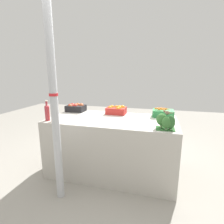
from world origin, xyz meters
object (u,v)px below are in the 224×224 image
object	(u,v)px
apple_crate	(76,107)
sparrow_bird	(167,112)
carrot_crate	(163,113)
support_pole	(54,105)
juice_bottle_amber	(55,113)
juice_bottle_ruby	(47,112)
orange_crate	(117,110)
broccoli_pile	(166,122)

from	to	relation	value
apple_crate	sparrow_bird	bearing A→B (deg)	-22.85
apple_crate	carrot_crate	world-z (taller)	apple_crate
support_pole	juice_bottle_amber	xyz separation A→B (m)	(-0.25, 0.38, -0.20)
support_pole	juice_bottle_ruby	size ratio (longest dim) A/B	8.03
orange_crate	sparrow_bird	bearing A→B (deg)	-39.81
carrot_crate	sparrow_bird	distance (m)	0.65
carrot_crate	sparrow_bird	world-z (taller)	sparrow_bird
carrot_crate	broccoli_pile	distance (m)	0.63
apple_crate	sparrow_bird	world-z (taller)	sparrow_bird
broccoli_pile	carrot_crate	bearing A→B (deg)	91.66
support_pole	carrot_crate	distance (m)	1.61
sparrow_bird	broccoli_pile	bearing A→B (deg)	8.93
apple_crate	juice_bottle_ruby	distance (m)	0.66
sparrow_bird	orange_crate	bearing A→B (deg)	-4.05
support_pole	sparrow_bird	world-z (taller)	support_pole
apple_crate	carrot_crate	xyz separation A→B (m)	(1.47, -0.00, -0.01)
support_pole	juice_bottle_ruby	distance (m)	0.57
orange_crate	carrot_crate	bearing A→B (deg)	-0.09
orange_crate	broccoli_pile	distance (m)	0.98
juice_bottle_ruby	juice_bottle_amber	bearing A→B (deg)	0.00
carrot_crate	broccoli_pile	bearing A→B (deg)	-88.34
carrot_crate	apple_crate	bearing A→B (deg)	179.97
orange_crate	sparrow_bird	xyz separation A→B (m)	(0.76, -0.63, 0.14)
orange_crate	juice_bottle_amber	distance (m)	0.98
sparrow_bird	apple_crate	bearing A→B (deg)	12.91
juice_bottle_ruby	support_pole	bearing A→B (deg)	-45.43
broccoli_pile	juice_bottle_ruby	distance (m)	1.60
juice_bottle_ruby	juice_bottle_amber	size ratio (longest dim) A/B	1.08
broccoli_pile	support_pole	bearing A→B (deg)	-161.54
juice_bottle_amber	sparrow_bird	bearing A→B (deg)	0.88
broccoli_pile	juice_bottle_amber	bearing A→B (deg)	-178.98
sparrow_bird	carrot_crate	bearing A→B (deg)	-51.99
orange_crate	apple_crate	bearing A→B (deg)	-179.97
apple_crate	support_pole	bearing A→B (deg)	-75.63
juice_bottle_amber	apple_crate	bearing A→B (deg)	91.15
broccoli_pile	juice_bottle_ruby	bearing A→B (deg)	-179.06
broccoli_pile	apple_crate	bearing A→B (deg)	157.17
support_pole	juice_bottle_amber	size ratio (longest dim) A/B	8.71
orange_crate	carrot_crate	world-z (taller)	carrot_crate
orange_crate	carrot_crate	distance (m)	0.73
orange_crate	support_pole	bearing A→B (deg)	-114.57
juice_bottle_ruby	orange_crate	bearing A→B (deg)	37.56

